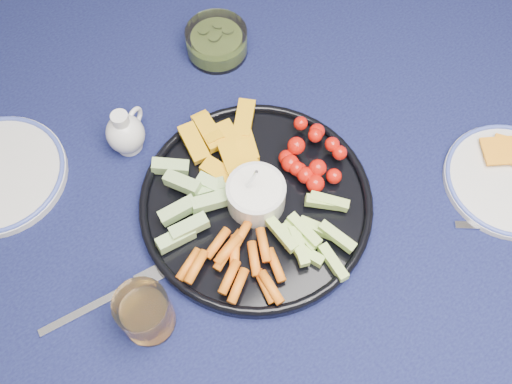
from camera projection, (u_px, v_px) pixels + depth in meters
dining_table at (264, 164)px, 0.99m from camera, size 1.67×1.07×0.75m
crudite_platter at (254, 201)px, 0.83m from camera, size 0.34×0.34×0.11m
creamer_pitcher at (126, 133)px, 0.87m from camera, size 0.07×0.06×0.08m
pickle_bowl at (217, 43)px, 0.97m from camera, size 0.10×0.10×0.05m
cheese_plate at (510, 179)px, 0.86m from camera, size 0.20×0.20×0.02m
juice_tumbler at (146, 314)px, 0.74m from camera, size 0.07×0.07×0.08m
fork_left at (112, 296)px, 0.79m from camera, size 0.18×0.04×0.00m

